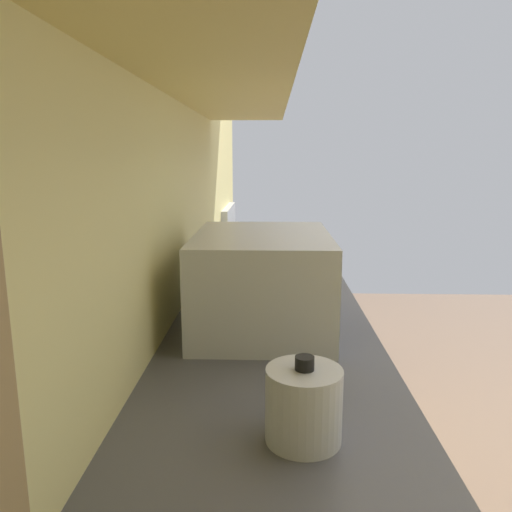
% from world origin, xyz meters
% --- Properties ---
extents(wall_back, '(4.13, 0.12, 2.77)m').
position_xyz_m(wall_back, '(0.00, 1.48, 1.39)').
color(wall_back, '#E1D386').
rests_on(wall_back, ground_plane).
extents(counter_run, '(3.13, 0.62, 0.90)m').
position_xyz_m(counter_run, '(-0.44, 1.12, 0.45)').
color(counter_run, '#E6D276').
rests_on(counter_run, ground_plane).
extents(oven_range, '(0.66, 0.65, 1.08)m').
position_xyz_m(oven_range, '(1.45, 1.10, 0.47)').
color(oven_range, '#B7BABF').
rests_on(oven_range, ground_plane).
extents(microwave, '(0.53, 0.40, 0.28)m').
position_xyz_m(microwave, '(-0.34, 1.14, 1.04)').
color(microwave, '#B7BABF').
rests_on(microwave, counter_run).
extents(bowl, '(0.15, 0.15, 0.06)m').
position_xyz_m(bowl, '(0.45, 1.06, 0.94)').
color(bowl, '#D84C47').
rests_on(bowl, counter_run).
extents(kettle, '(0.19, 0.14, 0.16)m').
position_xyz_m(kettle, '(-0.95, 1.06, 0.97)').
color(kettle, '#B7BABF').
rests_on(kettle, counter_run).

